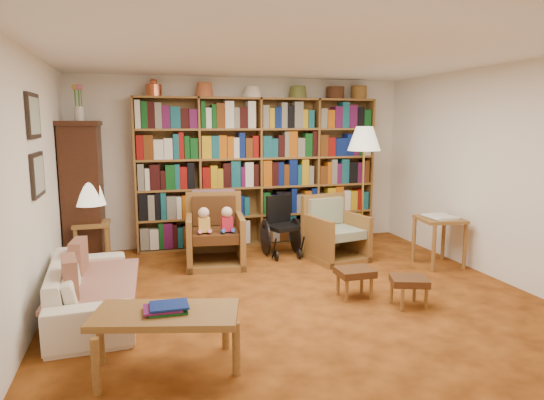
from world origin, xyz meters
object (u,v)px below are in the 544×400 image
object	(u,v)px
side_table_lamp	(92,234)
armchair_sage	(333,234)
side_table_papers	(440,226)
sofa	(91,288)
armchair_leather	(214,235)
wheelchair	(281,228)
footstool_a	(355,274)
coffee_table	(166,319)
floor_lamp	(364,144)
footstool_b	(409,283)

from	to	relation	value
side_table_lamp	armchair_sage	world-z (taller)	armchair_sage
side_table_lamp	side_table_papers	size ratio (longest dim) A/B	0.90
armchair_sage	side_table_papers	size ratio (longest dim) A/B	1.29
sofa	armchair_leather	size ratio (longest dim) A/B	1.93
wheelchair	footstool_a	distance (m)	1.90
armchair_leather	coffee_table	bearing A→B (deg)	-106.16
floor_lamp	side_table_papers	distance (m)	1.58
armchair_leather	footstool_a	world-z (taller)	armchair_leather
sofa	side_table_papers	world-z (taller)	side_table_papers
side_table_lamp	sofa	bearing A→B (deg)	-86.36
side_table_lamp	side_table_papers	world-z (taller)	side_table_papers
side_table_papers	footstool_a	bearing A→B (deg)	-153.34
floor_lamp	side_table_papers	bearing A→B (deg)	-62.01
armchair_leather	floor_lamp	bearing A→B (deg)	4.63
side_table_papers	floor_lamp	bearing A→B (deg)	117.99
floor_lamp	footstool_a	size ratio (longest dim) A/B	4.79
floor_lamp	coffee_table	xyz separation A→B (m)	(-2.99, -2.87, -1.14)
coffee_table	armchair_sage	bearing A→B (deg)	46.31
footstool_a	coffee_table	xyz separation A→B (m)	(-2.01, -1.02, 0.14)
sofa	footstool_a	xyz separation A→B (m)	(2.65, -0.27, -0.01)
coffee_table	side_table_papers	bearing A→B (deg)	26.73
footstool_b	floor_lamp	bearing A→B (deg)	75.85
armchair_sage	coffee_table	world-z (taller)	armchair_sage
armchair_sage	coffee_table	bearing A→B (deg)	-133.69
footstool_a	footstool_b	xyz separation A→B (m)	(0.42, -0.38, -0.01)
wheelchair	armchair_sage	bearing A→B (deg)	-31.78
armchair_sage	footstool_b	distance (m)	1.87
armchair_leather	footstool_b	world-z (taller)	armchair_leather
wheelchair	footstool_b	bearing A→B (deg)	-73.47
armchair_sage	side_table_papers	distance (m)	1.38
armchair_leather	footstool_a	distance (m)	2.08
sofa	wheelchair	distance (m)	2.89
footstool_a	armchair_sage	bearing A→B (deg)	75.72
sofa	side_table_papers	size ratio (longest dim) A/B	2.74
side_table_papers	armchair_leather	bearing A→B (deg)	162.19
sofa	armchair_sage	size ratio (longest dim) A/B	2.12
wheelchair	footstool_a	bearing A→B (deg)	-82.30
sofa	footstool_b	xyz separation A→B (m)	(3.07, -0.65, -0.02)
armchair_sage	footstool_b	xyz separation A→B (m)	(0.04, -1.87, -0.08)
armchair_sage	wheelchair	bearing A→B (deg)	148.22
side_table_lamp	floor_lamp	size ratio (longest dim) A/B	0.33
side_table_papers	sofa	bearing A→B (deg)	-173.10
floor_lamp	footstool_b	world-z (taller)	floor_lamp
footstool_a	coffee_table	distance (m)	2.26
armchair_leather	wheelchair	distance (m)	1.00
armchair_leather	coffee_table	xyz separation A→B (m)	(-0.78, -2.69, 0.02)
armchair_leather	footstool_a	bearing A→B (deg)	-53.61
footstool_a	footstool_b	bearing A→B (deg)	-42.54
sofa	side_table_papers	bearing A→B (deg)	-86.70
sofa	side_table_lamp	size ratio (longest dim) A/B	3.04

